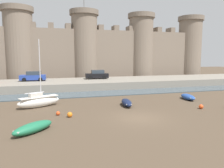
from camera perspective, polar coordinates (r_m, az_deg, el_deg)
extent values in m
plane|color=#4C3D2D|center=(19.29, 7.29, -8.79)|extent=(160.00, 160.00, 0.00)
cube|color=#3D4C56|center=(31.29, -2.11, -2.47)|extent=(80.00, 4.50, 0.10)
cube|color=gray|center=(38.22, -4.72, 0.14)|extent=(64.13, 10.00, 1.26)
cube|color=#7A6B5B|center=(47.66, -7.14, 7.31)|extent=(52.13, 2.80, 10.91)
cylinder|color=#7A6B5B|center=(47.45, -23.09, 8.62)|extent=(5.45, 5.45, 13.92)
cylinder|color=#706254|center=(48.29, -23.55, 17.49)|extent=(6.10, 6.10, 1.00)
cylinder|color=#7A6B5B|center=(47.69, -7.16, 9.12)|extent=(5.45, 5.45, 13.92)
cylinder|color=#706254|center=(48.52, -7.31, 17.95)|extent=(6.10, 6.10, 1.00)
cylinder|color=#4C4742|center=(48.94, -7.35, 20.25)|extent=(0.10, 0.10, 3.00)
cylinder|color=#7A6B5B|center=(51.35, 7.54, 8.97)|extent=(5.45, 5.45, 13.92)
cylinder|color=#706254|center=(52.13, 7.68, 17.19)|extent=(6.10, 6.10, 1.00)
cylinder|color=#7A6B5B|center=(57.79, 19.61, 8.41)|extent=(5.45, 5.45, 13.92)
cylinder|color=#706254|center=(58.48, 19.93, 15.73)|extent=(6.10, 6.10, 1.00)
cube|color=#746557|center=(47.57, -19.97, 14.20)|extent=(1.10, 2.52, 1.10)
cube|color=#746557|center=(47.49, -15.71, 14.37)|extent=(1.10, 2.52, 1.10)
cube|color=#746557|center=(47.65, -11.46, 14.47)|extent=(1.10, 2.52, 1.10)
cube|color=#746557|center=(48.70, -3.13, 14.43)|extent=(1.10, 2.52, 1.10)
cube|color=#746557|center=(49.57, 0.85, 14.31)|extent=(1.10, 2.52, 1.10)
cube|color=#746557|center=(50.67, 4.68, 14.14)|extent=(1.10, 2.52, 1.10)
cube|color=#746557|center=(53.44, 11.77, 13.65)|extent=(1.10, 2.52, 1.10)
cube|color=#746557|center=(55.10, 15.01, 13.36)|extent=(1.10, 2.52, 1.10)
ellipsoid|color=#234793|center=(28.61, 19.20, -3.20)|extent=(1.55, 3.07, 0.67)
ellipsoid|color=blue|center=(28.60, 19.21, -3.08)|extent=(1.22, 2.51, 0.37)
cube|color=beige|center=(28.79, 19.01, -2.93)|extent=(0.97, 0.34, 0.06)
cube|color=beige|center=(27.60, 20.27, -3.44)|extent=(0.65, 0.37, 0.08)
ellipsoid|color=#141E3D|center=(23.65, 3.83, -4.88)|extent=(1.42, 3.12, 0.71)
ellipsoid|color=navy|center=(23.64, 3.83, -4.74)|extent=(1.13, 2.55, 0.39)
cube|color=beige|center=(23.84, 3.72, -4.54)|extent=(0.86, 0.32, 0.06)
cube|color=beige|center=(22.51, 4.41, -5.30)|extent=(0.58, 0.36, 0.08)
ellipsoid|color=#1E6B47|center=(16.48, -19.88, -10.66)|extent=(3.08, 2.94, 0.72)
ellipsoid|color=#339266|center=(16.46, -19.89, -10.46)|extent=(2.50, 2.39, 0.40)
cube|color=beige|center=(16.59, -19.23, -10.15)|extent=(0.72, 0.76, 0.06)
cube|color=beige|center=(15.74, -23.58, -11.38)|extent=(0.58, 0.59, 0.08)
ellipsoid|color=silver|center=(24.22, -18.50, -4.45)|extent=(4.54, 2.88, 1.12)
cube|color=silver|center=(24.12, -18.55, -3.24)|extent=(3.98, 2.51, 0.08)
cube|color=silver|center=(23.95, -19.32, -2.71)|extent=(1.43, 1.15, 0.44)
cylinder|color=silver|center=(23.87, -18.33, 3.96)|extent=(0.10, 0.10, 5.95)
cylinder|color=silver|center=(23.87, -19.59, -2.19)|extent=(1.88, 0.95, 0.08)
sphere|color=orange|center=(19.66, -10.98, -7.86)|extent=(0.47, 0.47, 0.47)
sphere|color=#E04C1E|center=(24.09, 22.24, -5.49)|extent=(0.46, 0.46, 0.46)
sphere|color=#E04C1E|center=(20.51, -13.92, -7.45)|extent=(0.37, 0.37, 0.37)
cube|color=black|center=(39.82, -3.98, 2.21)|extent=(4.21, 1.98, 0.80)
cube|color=#2D3842|center=(39.79, -3.77, 3.22)|extent=(2.35, 1.65, 0.64)
cylinder|color=black|center=(38.85, -5.65, 1.65)|extent=(0.65, 0.22, 0.64)
cylinder|color=black|center=(40.53, -5.92, 1.88)|extent=(0.65, 0.22, 0.64)
cylinder|color=black|center=(39.21, -1.96, 1.74)|extent=(0.65, 0.22, 0.64)
cylinder|color=black|center=(40.87, -2.37, 1.96)|extent=(0.65, 0.22, 0.64)
cube|color=#263F99|center=(38.63, -19.94, 1.65)|extent=(4.21, 1.98, 0.80)
cube|color=#2D3842|center=(38.55, -19.76, 2.69)|extent=(2.35, 1.65, 0.64)
cylinder|color=black|center=(38.02, -21.99, 1.05)|extent=(0.65, 0.22, 0.64)
cylinder|color=black|center=(39.69, -21.57, 1.30)|extent=(0.65, 0.22, 0.64)
cylinder|color=black|center=(37.66, -18.18, 1.16)|extent=(0.65, 0.22, 0.64)
cylinder|color=black|center=(39.34, -17.92, 1.41)|extent=(0.65, 0.22, 0.64)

